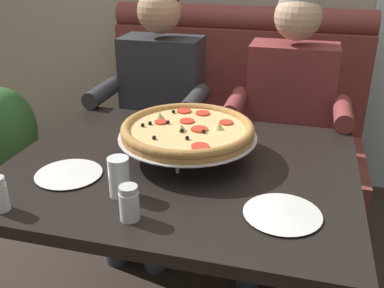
{
  "coord_description": "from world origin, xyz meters",
  "views": [
    {
      "loc": [
        0.39,
        -1.29,
        1.43
      ],
      "look_at": [
        0.02,
        0.1,
        0.78
      ],
      "focal_mm": 41.31,
      "sensor_mm": 36.0,
      "label": 1
    }
  ],
  "objects": [
    {
      "name": "plate_near_right",
      "position": [
        -0.33,
        -0.17,
        0.75
      ],
      "size": [
        0.22,
        0.22,
        0.02
      ],
      "color": "white",
      "rests_on": "dining_table"
    },
    {
      "name": "drinking_glass",
      "position": [
        -0.12,
        -0.24,
        0.8
      ],
      "size": [
        0.06,
        0.06,
        0.12
      ],
      "color": "silver",
      "rests_on": "dining_table"
    },
    {
      "name": "plate_near_left",
      "position": [
        0.36,
        -0.22,
        0.75
      ],
      "size": [
        0.22,
        0.22,
        0.02
      ],
      "color": "white",
      "rests_on": "dining_table"
    },
    {
      "name": "potted_plant",
      "position": [
        -1.28,
        0.73,
        0.39
      ],
      "size": [
        0.36,
        0.36,
        0.7
      ],
      "color": "brown",
      "rests_on": "ground_plane"
    },
    {
      "name": "pizza",
      "position": [
        0.01,
        0.07,
        0.84
      ],
      "size": [
        0.48,
        0.48,
        0.13
      ],
      "color": "silver",
      "rests_on": "dining_table"
    },
    {
      "name": "diner_right",
      "position": [
        0.32,
        0.68,
        0.71
      ],
      "size": [
        0.54,
        0.64,
        1.27
      ],
      "color": "#2D3342",
      "rests_on": "ground_plane"
    },
    {
      "name": "shaker_parmesan",
      "position": [
        -0.04,
        -0.35,
        0.79
      ],
      "size": [
        0.06,
        0.06,
        0.1
      ],
      "color": "white",
      "rests_on": "dining_table"
    },
    {
      "name": "dining_table",
      "position": [
        0.0,
        0.0,
        0.66
      ],
      "size": [
        1.18,
        0.94,
        0.74
      ],
      "color": "black",
      "rests_on": "ground_plane"
    },
    {
      "name": "shaker_pepper_flakes",
      "position": [
        -0.41,
        -0.4,
        0.79
      ],
      "size": [
        0.05,
        0.05,
        0.1
      ],
      "color": "white",
      "rests_on": "dining_table"
    },
    {
      "name": "booth_bench",
      "position": [
        0.0,
        0.94,
        0.4
      ],
      "size": [
        1.44,
        0.78,
        1.13
      ],
      "color": "brown",
      "rests_on": "ground_plane"
    },
    {
      "name": "diner_left",
      "position": [
        -0.32,
        0.68,
        0.71
      ],
      "size": [
        0.54,
        0.64,
        1.27
      ],
      "color": "#2D3342",
      "rests_on": "ground_plane"
    }
  ]
}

